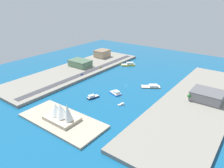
{
  "coord_description": "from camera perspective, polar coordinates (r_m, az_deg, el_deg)",
  "views": [
    {
      "loc": [
        -137.69,
        216.32,
        109.06
      ],
      "look_at": [
        11.57,
        14.82,
        3.53
      ],
      "focal_mm": 34.01,
      "sensor_mm": 36.0,
      "label": 1
    }
  ],
  "objects": [
    {
      "name": "park_tree_cluster",
      "position": [
        246.49,
        20.9,
        -2.79
      ],
      "size": [
        8.14,
        12.31,
        7.98
      ],
      "color": "brown",
      "rests_on": "quay_west"
    },
    {
      "name": "sailboat_small_white",
      "position": [
        228.24,
        2.53,
        -5.46
      ],
      "size": [
        5.41,
        8.19,
        12.45
      ],
      "color": "white",
      "rests_on": "ground_plane"
    },
    {
      "name": "hatchback_blue",
      "position": [
        306.61,
        -8.11,
        2.59
      ],
      "size": [
        2.15,
        4.69,
        1.39
      ],
      "color": "black",
      "rests_on": "road_strip"
    },
    {
      "name": "peninsula_point",
      "position": [
        205.77,
        -13.23,
        -9.54
      ],
      "size": [
        84.08,
        37.86,
        2.0
      ],
      "primitive_type": "cube",
      "color": "#A89E89",
      "rests_on": "ground_plane"
    },
    {
      "name": "catamaran_blue",
      "position": [
        252.32,
        1.0,
        -2.38
      ],
      "size": [
        16.74,
        13.03,
        4.53
      ],
      "color": "blue",
      "rests_on": "ground_plane"
    },
    {
      "name": "warehouse_low_gray",
      "position": [
        251.27,
        24.2,
        -2.86
      ],
      "size": [
        32.46,
        27.43,
        10.63
      ],
      "color": "gray",
      "rests_on": "quay_west"
    },
    {
      "name": "patrol_launch_navy",
      "position": [
        243.59,
        -5.22,
        -3.44
      ],
      "size": [
        8.86,
        15.56,
        4.25
      ],
      "color": "#1E284C",
      "rests_on": "ground_plane"
    },
    {
      "name": "quay_west",
      "position": [
        245.99,
        21.83,
        -4.84
      ],
      "size": [
        70.0,
        240.0,
        3.37
      ],
      "primitive_type": "cube",
      "color": "gray",
      "rests_on": "ground_plane"
    },
    {
      "name": "taxi_yellow_cab",
      "position": [
        333.34,
        -3.09,
        4.48
      ],
      "size": [
        2.15,
        4.99,
        1.63
      ],
      "color": "black",
      "rests_on": "road_strip"
    },
    {
      "name": "apartment_midrise_tan",
      "position": [
        393.72,
        -2.67,
        8.21
      ],
      "size": [
        21.98,
        25.85,
        12.9
      ],
      "color": "tan",
      "rests_on": "quay_east"
    },
    {
      "name": "road_strip",
      "position": [
        316.85,
        -6.68,
        3.19
      ],
      "size": [
        9.54,
        228.0,
        0.15
      ],
      "primitive_type": "cube",
      "color": "#38383D",
      "rests_on": "quay_east"
    },
    {
      "name": "traffic_light_waterfront",
      "position": [
        314.23,
        -5.47,
        3.9
      ],
      "size": [
        0.36,
        0.36,
        6.5
      ],
      "color": "black",
      "rests_on": "quay_east"
    },
    {
      "name": "terminal_long_green",
      "position": [
        344.28,
        -8.56,
        5.57
      ],
      "size": [
        34.48,
        23.82,
        10.07
      ],
      "color": "slate",
      "rests_on": "quay_east"
    },
    {
      "name": "opera_landmark",
      "position": [
        202.08,
        -13.53,
        -7.59
      ],
      "size": [
        31.74,
        21.15,
        19.06
      ],
      "color": "#BCAD93",
      "rests_on": "peninsula_point"
    },
    {
      "name": "barge_flat_brown",
      "position": [
        275.65,
        10.63,
        -0.61
      ],
      "size": [
        25.28,
        21.34,
        3.31
      ],
      "color": "brown",
      "rests_on": "ground_plane"
    },
    {
      "name": "quay_east",
      "position": [
        332.52,
        -9.53,
        3.66
      ],
      "size": [
        70.0,
        240.0,
        3.37
      ],
      "primitive_type": "cube",
      "color": "gray",
      "rests_on": "ground_plane"
    },
    {
      "name": "ferry_yellow_fast",
      "position": [
        356.12,
        4.45,
        5.28
      ],
      "size": [
        21.11,
        20.55,
        5.66
      ],
      "color": "yellow",
      "rests_on": "ground_plane"
    },
    {
      "name": "ground_plane",
      "position": [
        278.65,
        3.73,
        -0.27
      ],
      "size": [
        440.0,
        440.0,
        0.0
      ],
      "primitive_type": "plane",
      "color": "#145684"
    }
  ]
}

